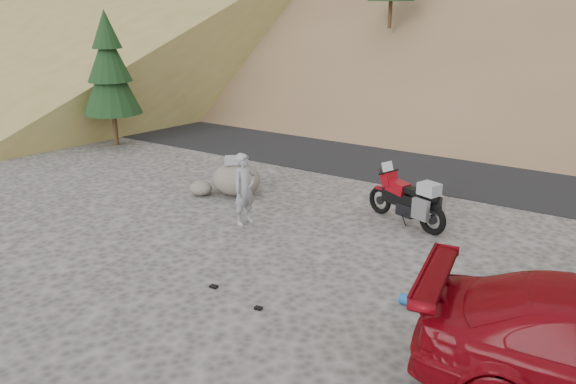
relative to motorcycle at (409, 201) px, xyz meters
The scene contains 12 objects.
ground 3.34m from the motorcycle, 119.65° to the right, with size 140.00×140.00×0.00m, color #42403D.
road 6.39m from the motorcycle, 104.80° to the left, with size 120.00×7.00×0.05m, color black.
conifer_verge 12.93m from the motorcycle, behind, with size 2.20×2.20×5.04m.
motorcycle is the anchor object (origin of this frame).
man 4.09m from the motorcycle, 148.24° to the right, with size 0.65×0.43×1.80m, color gray.
boulder 5.02m from the motorcycle, behind, with size 1.81×1.71×1.11m.
small_rock 5.95m from the motorcycle, 169.37° to the right, with size 0.80×0.75×0.40m.
gear_blue_mat 4.06m from the motorcycle, 66.91° to the right, with size 0.20×0.20×0.49m, color #1A569E.
gear_bottle 4.11m from the motorcycle, 65.38° to the right, with size 0.08×0.08×0.23m, color #1A569E.
gear_funnel 4.82m from the motorcycle, 61.84° to the right, with size 0.14×0.14×0.18m, color red.
gear_glove_a 5.52m from the motorcycle, 110.21° to the right, with size 0.15×0.11×0.04m, color black.
gear_glove_b 5.41m from the motorcycle, 97.43° to the right, with size 0.13×0.10×0.04m, color black.
Camera 1 is at (6.25, -9.60, 5.21)m, focal length 35.00 mm.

